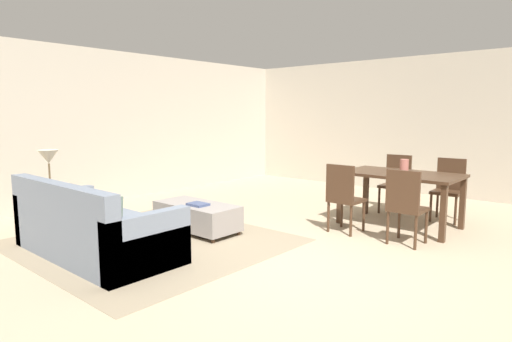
% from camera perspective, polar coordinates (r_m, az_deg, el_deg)
% --- Properties ---
extents(ground_plane, '(10.80, 10.80, 0.00)m').
position_cam_1_polar(ground_plane, '(4.69, 4.44, -12.01)').
color(ground_plane, tan).
extents(wall_back, '(9.00, 0.12, 2.70)m').
position_cam_1_polar(wall_back, '(8.95, 24.05, 5.51)').
color(wall_back, '#BCB2A0').
rests_on(wall_back, ground_plane).
extents(wall_left, '(0.12, 11.00, 2.70)m').
position_cam_1_polar(wall_left, '(8.19, -19.46, 5.61)').
color(wall_left, '#BCB2A0').
rests_on(wall_left, ground_plane).
extents(area_rug, '(3.00, 2.80, 0.01)m').
position_cam_1_polar(area_rug, '(5.53, -13.69, -9.08)').
color(area_rug, gray).
rests_on(area_rug, ground_plane).
extents(couch, '(2.11, 0.96, 0.86)m').
position_cam_1_polar(couch, '(5.15, -20.97, -7.35)').
color(couch, slate).
rests_on(couch, ground_plane).
extents(ottoman_table, '(1.20, 0.56, 0.38)m').
position_cam_1_polar(ottoman_table, '(5.83, -7.87, -5.87)').
color(ottoman_table, gray).
rests_on(ottoman_table, ground_plane).
extents(side_table, '(0.40, 0.40, 0.58)m').
position_cam_1_polar(side_table, '(6.37, -25.63, -3.26)').
color(side_table, olive).
rests_on(side_table, ground_plane).
extents(table_lamp, '(0.26, 0.26, 0.53)m').
position_cam_1_polar(table_lamp, '(6.30, -25.90, 1.51)').
color(table_lamp, brown).
rests_on(table_lamp, side_table).
extents(dining_table, '(1.55, 0.93, 0.76)m').
position_cam_1_polar(dining_table, '(6.30, 18.70, -1.08)').
color(dining_table, '#422B1C').
rests_on(dining_table, ground_plane).
extents(dining_chair_near_left, '(0.41, 0.41, 0.92)m').
position_cam_1_polar(dining_chair_near_left, '(5.76, 11.56, -3.07)').
color(dining_chair_near_left, '#422B1C').
rests_on(dining_chair_near_left, ground_plane).
extents(dining_chair_near_right, '(0.40, 0.40, 0.92)m').
position_cam_1_polar(dining_chair_near_right, '(5.41, 19.27, -4.04)').
color(dining_chair_near_right, '#422B1C').
rests_on(dining_chair_near_right, ground_plane).
extents(dining_chair_far_left, '(0.42, 0.42, 0.92)m').
position_cam_1_polar(dining_chair_far_left, '(7.24, 18.17, -1.15)').
color(dining_chair_far_left, '#422B1C').
rests_on(dining_chair_far_left, ground_plane).
extents(dining_chair_far_right, '(0.42, 0.42, 0.92)m').
position_cam_1_polar(dining_chair_far_right, '(6.95, 24.29, -1.79)').
color(dining_chair_far_right, '#422B1C').
rests_on(dining_chair_far_right, ground_plane).
extents(vase_centerpiece, '(0.11, 0.11, 0.19)m').
position_cam_1_polar(vase_centerpiece, '(6.23, 19.13, 0.60)').
color(vase_centerpiece, '#B26659').
rests_on(vase_centerpiece, dining_table).
extents(book_on_ottoman, '(0.26, 0.20, 0.03)m').
position_cam_1_polar(book_on_ottoman, '(5.66, -7.73, -4.42)').
color(book_on_ottoman, '#3F4C72').
rests_on(book_on_ottoman, ottoman_table).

